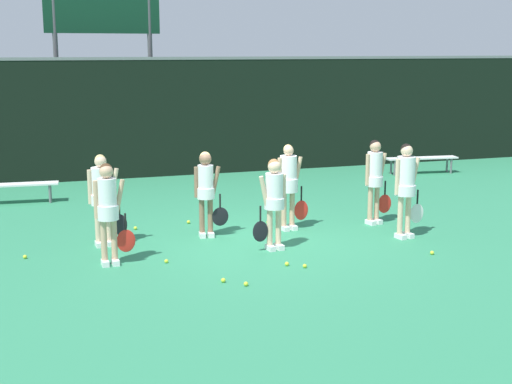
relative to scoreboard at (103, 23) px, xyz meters
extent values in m
plane|color=#2D7F56|center=(1.66, -9.07, -4.19)|extent=(140.00, 140.00, 0.00)
cube|color=black|center=(1.66, -1.80, -2.60)|extent=(60.00, 0.06, 3.18)
cube|color=slate|center=(1.66, -1.80, -0.97)|extent=(60.00, 0.08, 0.08)
cylinder|color=#515156|center=(-1.33, 0.00, -1.47)|extent=(0.14, 0.14, 5.44)
cylinder|color=#515156|center=(1.33, 0.00, -1.47)|extent=(0.14, 0.14, 5.44)
cube|color=#0F3823|center=(0.00, 0.00, 0.48)|extent=(3.25, 0.12, 1.53)
cube|color=silver|center=(-2.73, -4.23, -3.75)|extent=(2.20, 0.52, 0.04)
cylinder|color=slate|center=(-1.83, -4.17, -3.98)|extent=(0.06, 0.06, 0.42)
cylinder|color=slate|center=(-1.85, -4.42, -3.98)|extent=(0.06, 0.06, 0.42)
cube|color=silver|center=(8.30, -3.69, -3.74)|extent=(2.11, 0.59, 0.04)
cylinder|color=slate|center=(9.16, -3.66, -3.97)|extent=(0.06, 0.06, 0.43)
cylinder|color=slate|center=(9.13, -3.91, -3.97)|extent=(0.06, 0.06, 0.43)
cylinder|color=slate|center=(7.47, -3.46, -3.97)|extent=(0.06, 0.06, 0.43)
cylinder|color=slate|center=(7.44, -3.71, -3.97)|extent=(0.06, 0.06, 0.43)
cylinder|color=tan|center=(-1.05, -9.69, -3.79)|extent=(0.10, 0.10, 0.80)
cylinder|color=tan|center=(-1.22, -9.70, -3.79)|extent=(0.10, 0.10, 0.80)
cube|color=white|center=(-1.05, -9.72, -4.14)|extent=(0.12, 0.24, 0.09)
cube|color=white|center=(-1.21, -9.73, -4.14)|extent=(0.12, 0.24, 0.09)
cylinder|color=white|center=(-1.13, -9.69, -3.31)|extent=(0.35, 0.35, 0.24)
cylinder|color=white|center=(-1.13, -9.69, -3.07)|extent=(0.30, 0.30, 0.64)
sphere|color=tan|center=(-1.13, -9.69, -2.64)|extent=(0.22, 0.22, 0.22)
sphere|color=#4C331E|center=(-1.13, -9.67, -2.61)|extent=(0.20, 0.20, 0.20)
cylinder|color=tan|center=(-0.94, -9.69, -3.08)|extent=(0.20, 0.08, 0.61)
cylinder|color=tan|center=(-1.31, -9.70, -3.08)|extent=(0.08, 0.08, 0.61)
cylinder|color=black|center=(-0.86, -9.71, -3.48)|extent=(0.03, 0.03, 0.27)
ellipsoid|color=red|center=(-0.86, -9.71, -3.80)|extent=(0.31, 0.03, 0.38)
cylinder|color=beige|center=(1.81, -9.67, -3.80)|extent=(0.10, 0.10, 0.76)
cylinder|color=beige|center=(1.65, -9.69, -3.80)|extent=(0.10, 0.10, 0.76)
cube|color=white|center=(1.82, -9.70, -4.14)|extent=(0.14, 0.25, 0.09)
cube|color=white|center=(1.65, -9.72, -4.14)|extent=(0.14, 0.25, 0.09)
cylinder|color=white|center=(1.73, -9.68, -3.36)|extent=(0.35, 0.35, 0.19)
cylinder|color=white|center=(1.73, -9.68, -3.12)|extent=(0.31, 0.31, 0.60)
sphere|color=beige|center=(1.73, -9.68, -2.71)|extent=(0.23, 0.23, 0.23)
sphere|color=olive|center=(1.73, -9.66, -2.68)|extent=(0.21, 0.21, 0.21)
cylinder|color=beige|center=(1.54, -9.70, -3.14)|extent=(0.20, 0.10, 0.57)
cylinder|color=beige|center=(1.91, -9.66, -3.14)|extent=(0.08, 0.08, 0.57)
cylinder|color=black|center=(1.46, -9.73, -3.51)|extent=(0.03, 0.03, 0.27)
ellipsoid|color=black|center=(1.46, -9.73, -3.83)|extent=(0.28, 0.03, 0.37)
cylinder|color=beige|center=(4.39, -9.68, -3.77)|extent=(0.10, 0.10, 0.84)
cylinder|color=beige|center=(4.21, -9.72, -3.77)|extent=(0.10, 0.10, 0.84)
cube|color=white|center=(4.39, -9.71, -4.14)|extent=(0.15, 0.26, 0.09)
cube|color=white|center=(4.21, -9.75, -4.14)|extent=(0.15, 0.26, 0.09)
cylinder|color=white|center=(4.30, -9.70, -3.28)|extent=(0.39, 0.39, 0.20)
cylinder|color=white|center=(4.30, -9.70, -3.00)|extent=(0.34, 0.34, 0.69)
sphere|color=beige|center=(4.30, -9.70, -2.54)|extent=(0.22, 0.22, 0.22)
sphere|color=black|center=(4.29, -9.68, -2.51)|extent=(0.20, 0.20, 0.20)
cylinder|color=beige|center=(4.50, -9.66, -3.01)|extent=(0.22, 0.11, 0.66)
cylinder|color=beige|center=(4.10, -9.73, -3.01)|extent=(0.08, 0.08, 0.66)
cylinder|color=black|center=(4.59, -9.67, -3.43)|extent=(0.03, 0.03, 0.27)
ellipsoid|color=silver|center=(4.59, -9.67, -3.75)|extent=(0.28, 0.03, 0.37)
cylinder|color=beige|center=(-1.00, -8.48, -3.79)|extent=(0.10, 0.10, 0.79)
cylinder|color=beige|center=(-1.19, -8.50, -3.79)|extent=(0.10, 0.10, 0.79)
cube|color=white|center=(-0.99, -8.51, -4.14)|extent=(0.13, 0.25, 0.09)
cube|color=white|center=(-1.19, -8.53, -4.14)|extent=(0.13, 0.25, 0.09)
cylinder|color=white|center=(-1.09, -8.49, -3.34)|extent=(0.40, 0.40, 0.19)
cylinder|color=white|center=(-1.09, -8.49, -3.08)|extent=(0.35, 0.35, 0.64)
sphere|color=beige|center=(-1.09, -8.49, -2.66)|extent=(0.21, 0.21, 0.21)
sphere|color=#D8B772|center=(-1.10, -8.47, -2.63)|extent=(0.19, 0.19, 0.19)
cylinder|color=beige|center=(-0.88, -8.47, -3.09)|extent=(0.21, 0.09, 0.61)
cylinder|color=beige|center=(-1.30, -8.51, -3.09)|extent=(0.08, 0.08, 0.61)
cylinder|color=black|center=(-0.80, -8.49, -3.49)|extent=(0.03, 0.03, 0.28)
ellipsoid|color=black|center=(-0.80, -8.49, -3.82)|extent=(0.27, 0.03, 0.39)
cylinder|color=#8C664C|center=(0.89, -8.47, -3.80)|extent=(0.10, 0.10, 0.76)
cylinder|color=#8C664C|center=(0.73, -8.45, -3.80)|extent=(0.10, 0.10, 0.76)
cube|color=white|center=(0.89, -8.50, -4.14)|extent=(0.14, 0.25, 0.09)
cube|color=white|center=(0.73, -8.48, -4.14)|extent=(0.14, 0.25, 0.09)
cylinder|color=white|center=(0.81, -8.46, -3.35)|extent=(0.33, 0.33, 0.20)
cylinder|color=white|center=(0.81, -8.46, -3.12)|extent=(0.29, 0.29, 0.60)
sphere|color=#8C664C|center=(0.81, -8.46, -2.71)|extent=(0.23, 0.23, 0.23)
sphere|color=#D8B772|center=(0.82, -8.44, -2.68)|extent=(0.21, 0.21, 0.21)
cylinder|color=#8C664C|center=(1.00, -8.48, -3.14)|extent=(0.20, 0.10, 0.57)
cylinder|color=#8C664C|center=(0.64, -8.43, -3.14)|extent=(0.08, 0.08, 0.57)
cylinder|color=black|center=(1.07, -8.51, -3.50)|extent=(0.03, 0.03, 0.26)
ellipsoid|color=black|center=(1.07, -8.51, -3.81)|extent=(0.32, 0.03, 0.36)
cylinder|color=tan|center=(2.55, -8.44, -3.79)|extent=(0.10, 0.10, 0.80)
cylinder|color=tan|center=(2.37, -8.46, -3.79)|extent=(0.10, 0.10, 0.80)
cube|color=white|center=(2.55, -8.47, -4.14)|extent=(0.14, 0.25, 0.09)
cube|color=white|center=(2.37, -8.49, -4.14)|extent=(0.14, 0.25, 0.09)
cylinder|color=white|center=(2.46, -8.45, -3.30)|extent=(0.37, 0.37, 0.26)
cylinder|color=white|center=(2.46, -8.45, -3.06)|extent=(0.32, 0.32, 0.67)
sphere|color=tan|center=(2.46, -8.45, -2.63)|extent=(0.20, 0.20, 0.20)
sphere|color=#D8B772|center=(2.46, -8.43, -2.60)|extent=(0.18, 0.18, 0.18)
cylinder|color=tan|center=(2.66, -8.43, -3.07)|extent=(0.21, 0.10, 0.63)
cylinder|color=tan|center=(2.27, -8.48, -3.07)|extent=(0.08, 0.08, 0.63)
cylinder|color=black|center=(2.74, -8.44, -3.48)|extent=(0.03, 0.03, 0.28)
ellipsoid|color=red|center=(2.74, -8.44, -3.82)|extent=(0.29, 0.03, 0.39)
cylinder|color=tan|center=(4.35, -8.53, -3.78)|extent=(0.10, 0.10, 0.81)
cylinder|color=tan|center=(4.18, -8.56, -3.78)|extent=(0.10, 0.10, 0.81)
cube|color=white|center=(4.35, -8.56, -4.14)|extent=(0.16, 0.26, 0.09)
cube|color=white|center=(4.19, -8.59, -4.14)|extent=(0.16, 0.26, 0.09)
cylinder|color=white|center=(4.26, -8.54, -3.31)|extent=(0.35, 0.35, 0.20)
cylinder|color=white|center=(4.26, -8.54, -3.05)|extent=(0.30, 0.30, 0.66)
sphere|color=tan|center=(4.26, -8.54, -2.61)|extent=(0.22, 0.22, 0.22)
sphere|color=black|center=(4.26, -8.52, -2.58)|extent=(0.20, 0.20, 0.20)
cylinder|color=tan|center=(4.45, -8.50, -3.06)|extent=(0.22, 0.12, 0.63)
cylinder|color=tan|center=(4.09, -8.58, -3.06)|extent=(0.08, 0.08, 0.62)
cylinder|color=black|center=(4.53, -8.51, -3.47)|extent=(0.03, 0.03, 0.28)
ellipsoid|color=red|center=(4.53, -8.51, -3.80)|extent=(0.30, 0.03, 0.39)
sphere|color=#CCE033|center=(1.60, -10.67, -4.15)|extent=(0.07, 0.07, 0.07)
sphere|color=#CCE033|center=(0.72, -7.37, -4.15)|extent=(0.07, 0.07, 0.07)
sphere|color=#CCE033|center=(0.39, -11.15, -4.15)|extent=(0.07, 0.07, 0.07)
sphere|color=#CCE033|center=(-0.24, -9.90, -4.15)|extent=(0.07, 0.07, 0.07)
sphere|color=#CCE033|center=(4.20, -10.85, -4.15)|extent=(0.07, 0.07, 0.07)
sphere|color=#CCE033|center=(2.25, -7.87, -4.15)|extent=(0.07, 0.07, 0.07)
sphere|color=#CCE033|center=(0.66, -11.42, -4.15)|extent=(0.07, 0.07, 0.07)
sphere|color=#CCE033|center=(5.30, -8.39, -4.15)|extent=(0.07, 0.07, 0.07)
sphere|color=#CCE033|center=(-0.38, -7.53, -4.15)|extent=(0.07, 0.07, 0.07)
sphere|color=#CCE033|center=(-2.46, -8.90, -4.15)|extent=(0.07, 0.07, 0.07)
sphere|color=#CCE033|center=(1.84, -10.86, -4.15)|extent=(0.07, 0.07, 0.07)
camera|label=1|loc=(-2.37, -21.09, -0.71)|focal=50.00mm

